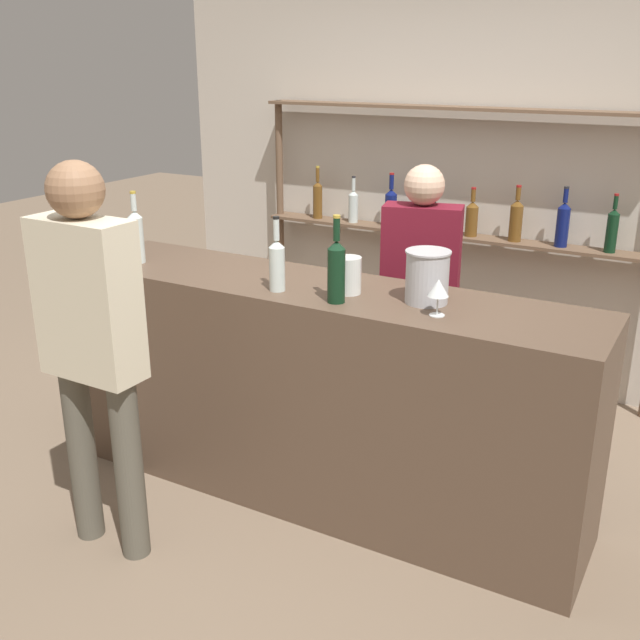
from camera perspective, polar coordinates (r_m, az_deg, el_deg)
The scene contains 12 objects.
ground_plane at distance 3.89m, azimuth 0.00°, elevation -13.01°, with size 16.00×16.00×0.00m, color #7A6651.
bar_counter at distance 3.63m, azimuth 0.00°, elevation -5.71°, with size 2.60×0.59×1.09m, color brown.
back_wall at distance 5.06m, azimuth 10.83°, elevation 11.33°, with size 4.20×0.12×2.80m, color beige.
back_shelf at distance 4.92m, azimuth 10.13°, elevation 8.81°, with size 2.66×0.18×1.80m.
counter_bottle_0 at distance 3.34m, azimuth -3.30°, elevation 4.34°, with size 0.07×0.07×0.34m.
counter_bottle_1 at distance 3.91m, azimuth -13.83°, elevation 6.30°, with size 0.07×0.07×0.36m.
counter_bottle_2 at distance 3.17m, azimuth 1.25°, elevation 3.87°, with size 0.08×0.08×0.38m.
wine_glass at distance 3.04m, azimuth 9.00°, elevation 2.38°, with size 0.09×0.09×0.15m.
ice_bucket at distance 3.20m, azimuth 8.17°, elevation 3.28°, with size 0.19×0.19×0.23m.
cork_jar at distance 3.31m, azimuth 2.19°, elevation 3.42°, with size 0.11×0.11×0.16m.
server_behind_counter at distance 3.99m, azimuth 7.60°, elevation 2.45°, with size 0.43×0.27×1.58m.
customer_left at distance 3.21m, azimuth -17.05°, elevation -1.00°, with size 0.44×0.23×1.72m.
Camera 1 is at (1.62, -2.85, 2.10)m, focal length 42.00 mm.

